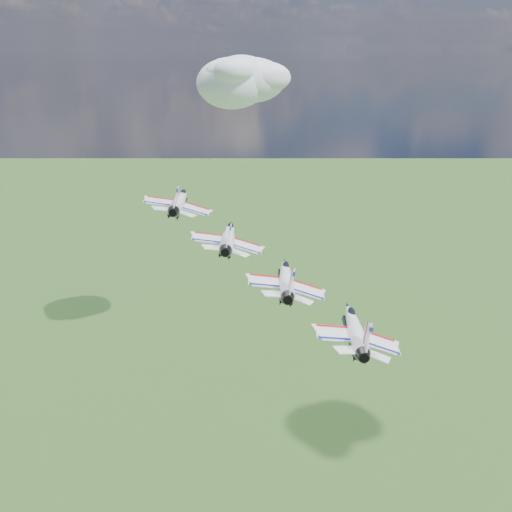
{
  "coord_description": "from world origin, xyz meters",
  "views": [
    {
      "loc": [
        0.33,
        -66.61,
        180.72
      ],
      "look_at": [
        2.42,
        10.6,
        152.61
      ],
      "focal_mm": 40.0,
      "sensor_mm": 36.0,
      "label": 1
    }
  ],
  "objects_px": {
    "jet_3": "(354,328)",
    "jet_2": "(286,278)",
    "jet_0": "(180,200)",
    "jet_1": "(229,236)"
  },
  "relations": [
    {
      "from": "jet_2",
      "to": "jet_0",
      "type": "bearing_deg",
      "value": 134.71
    },
    {
      "from": "jet_1",
      "to": "jet_2",
      "type": "xyz_separation_m",
      "value": [
        8.04,
        -8.84,
        -3.28
      ]
    },
    {
      "from": "jet_1",
      "to": "jet_3",
      "type": "height_order",
      "value": "jet_1"
    },
    {
      "from": "jet_3",
      "to": "jet_2",
      "type": "bearing_deg",
      "value": 134.71
    },
    {
      "from": "jet_0",
      "to": "jet_1",
      "type": "bearing_deg",
      "value": -45.29
    },
    {
      "from": "jet_0",
      "to": "jet_1",
      "type": "relative_size",
      "value": 1.0
    },
    {
      "from": "jet_0",
      "to": "jet_3",
      "type": "xyz_separation_m",
      "value": [
        24.11,
        -26.53,
        -9.85
      ]
    },
    {
      "from": "jet_1",
      "to": "jet_2",
      "type": "bearing_deg",
      "value": -45.29
    },
    {
      "from": "jet_3",
      "to": "jet_1",
      "type": "bearing_deg",
      "value": 134.71
    },
    {
      "from": "jet_0",
      "to": "jet_3",
      "type": "bearing_deg",
      "value": -45.29
    }
  ]
}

